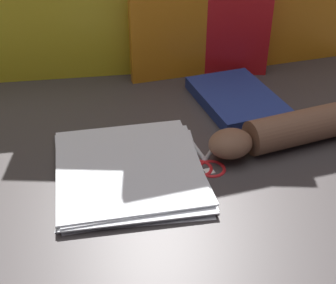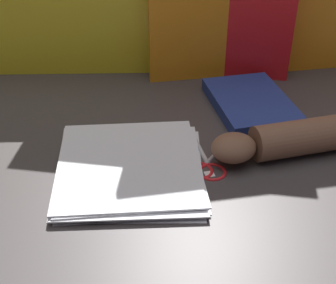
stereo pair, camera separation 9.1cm
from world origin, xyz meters
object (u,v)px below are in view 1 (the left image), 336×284
at_px(book_closed, 236,99).
at_px(hand_forearm, 280,132).
at_px(scissors, 205,160).
at_px(paper_stack, 130,170).

xyz_separation_m(book_closed, hand_forearm, (0.04, -0.19, 0.02)).
xyz_separation_m(scissors, hand_forearm, (0.16, 0.03, 0.03)).
distance_m(paper_stack, hand_forearm, 0.32).
distance_m(book_closed, scissors, 0.26).
height_order(paper_stack, hand_forearm, hand_forearm).
xyz_separation_m(paper_stack, book_closed, (0.28, 0.25, 0.01)).
relative_size(scissors, hand_forearm, 0.58).
bearing_deg(hand_forearm, paper_stack, -170.64).
bearing_deg(hand_forearm, scissors, -169.06).
distance_m(paper_stack, book_closed, 0.37).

